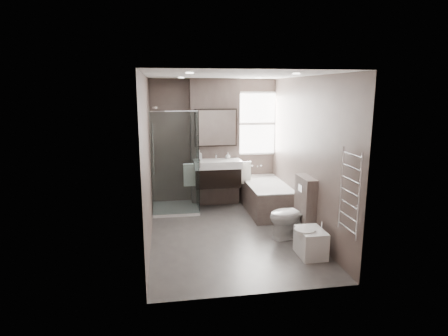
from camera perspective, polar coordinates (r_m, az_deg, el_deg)
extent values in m
cube|color=#4F4B48|center=(6.40, 0.88, -10.25)|extent=(2.65, 3.85, 0.05)
cube|color=silver|center=(5.93, 0.97, 14.19)|extent=(2.65, 3.85, 0.05)
cube|color=#63544D|center=(7.90, -1.56, 4.00)|extent=(2.65, 0.05, 2.60)
cube|color=#63544D|center=(4.19, 5.61, -3.25)|extent=(2.65, 0.05, 2.60)
cube|color=#63544D|center=(5.94, -11.77, 1.09)|extent=(0.05, 3.85, 2.60)
cube|color=#63544D|center=(6.39, 12.70, 1.81)|extent=(0.05, 3.85, 2.60)
cube|color=#5E504A|center=(7.76, -1.41, 3.85)|extent=(1.00, 0.25, 2.60)
cube|color=black|center=(7.53, -1.02, -1.34)|extent=(0.90, 0.45, 0.38)
cube|color=white|center=(7.48, -1.03, 0.63)|extent=(0.95, 0.47, 0.15)
cylinder|color=silver|center=(7.62, -1.22, 1.88)|extent=(0.03, 0.03, 0.12)
cylinder|color=silver|center=(7.55, -1.15, 2.21)|extent=(0.02, 0.12, 0.02)
cube|color=black|center=(7.56, -1.26, 6.16)|extent=(0.86, 0.06, 0.76)
cube|color=white|center=(7.52, -1.22, 6.13)|extent=(0.80, 0.02, 0.70)
cube|color=white|center=(7.44, -5.27, -1.08)|extent=(0.24, 0.06, 0.44)
cube|color=white|center=(7.60, 3.18, -0.78)|extent=(0.24, 0.06, 0.44)
cube|color=white|center=(7.66, -7.37, -6.12)|extent=(0.90, 0.90, 0.06)
cube|color=white|center=(6.97, -7.46, 0.58)|extent=(0.88, 0.01, 1.94)
cube|color=white|center=(7.44, -4.16, 1.36)|extent=(0.01, 0.88, 1.94)
cylinder|color=silver|center=(7.37, -10.74, 2.83)|extent=(0.02, 0.02, 1.00)
cube|color=#5E504A|center=(7.51, 6.37, -4.49)|extent=(0.75, 1.60, 0.55)
cube|color=white|center=(7.44, 6.42, -2.43)|extent=(0.75, 1.60, 0.03)
cube|color=white|center=(7.45, 6.41, -2.91)|extent=(0.61, 1.42, 0.12)
cube|color=white|center=(7.99, 4.92, 6.76)|extent=(0.98, 0.04, 1.33)
cube|color=white|center=(7.96, 4.97, 6.74)|extent=(0.90, 0.01, 1.25)
cube|color=white|center=(7.96, 4.97, 6.74)|extent=(0.90, 0.01, 0.05)
imported|color=white|center=(6.24, 10.25, -7.08)|extent=(0.82, 0.57, 0.76)
cube|color=#5E504A|center=(6.31, 12.24, -5.78)|extent=(0.18, 0.55, 1.00)
cube|color=silver|center=(6.19, 11.55, -3.02)|extent=(0.01, 0.16, 0.11)
cube|color=white|center=(5.70, 13.08, -11.03)|extent=(0.36, 0.50, 0.40)
cylinder|color=white|center=(5.59, 12.21, -9.30)|extent=(0.30, 0.30, 0.05)
cylinder|color=silver|center=(5.66, 14.72, -8.34)|extent=(0.02, 0.02, 0.10)
cylinder|color=silver|center=(4.79, 19.91, -4.21)|extent=(0.03, 0.03, 1.10)
cylinder|color=silver|center=(5.18, 17.46, -2.85)|extent=(0.03, 0.03, 1.10)
cube|color=silver|center=(4.98, 18.64, -3.51)|extent=(0.02, 0.46, 1.00)
imported|color=white|center=(7.45, -3.77, 1.96)|extent=(0.09, 0.09, 0.21)
imported|color=white|center=(7.60, 0.59, 1.89)|extent=(0.10, 0.10, 0.13)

